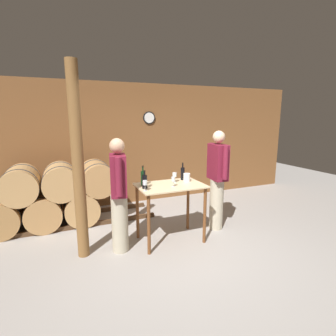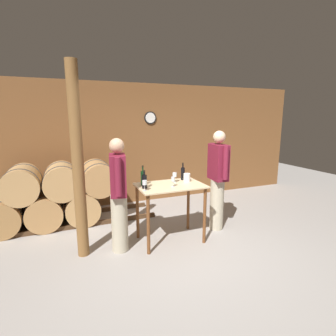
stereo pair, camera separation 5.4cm
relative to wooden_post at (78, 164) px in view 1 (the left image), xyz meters
name	(u,v)px [view 1 (the left image)]	position (x,y,z in m)	size (l,w,h in m)	color
ground_plane	(190,252)	(1.47, -0.52, -1.35)	(14.00, 14.00, 0.00)	#9E9993
back_wall	(138,144)	(1.47, 2.08, 0.00)	(8.40, 0.08, 2.70)	brown
barrel_rack	(52,196)	(-0.39, 1.33, -0.79)	(3.98, 0.82, 1.15)	#4C331E
tasting_table	(170,196)	(1.34, -0.06, -0.61)	(1.04, 0.69, 0.93)	beige
wooden_post	(78,164)	(0.00, 0.00, 0.00)	(0.16, 0.16, 2.70)	brown
wine_bottle_far_left	(145,181)	(0.91, -0.09, -0.31)	(0.08, 0.08, 0.27)	black
wine_bottle_left	(143,178)	(0.94, 0.08, -0.30)	(0.07, 0.07, 0.31)	black
wine_bottle_center	(183,173)	(1.66, 0.17, -0.31)	(0.07, 0.07, 0.29)	black
wine_glass_near_left	(145,183)	(0.88, -0.22, -0.31)	(0.07, 0.07, 0.15)	silver
wine_glass_near_center	(173,180)	(1.34, -0.17, -0.31)	(0.06, 0.06, 0.15)	silver
wine_glass_near_right	(174,175)	(1.46, 0.07, -0.30)	(0.07, 0.07, 0.16)	silver
ice_bucket	(187,177)	(1.67, 0.03, -0.35)	(0.11, 0.11, 0.14)	white
person_host	(119,193)	(0.52, -0.08, -0.46)	(0.29, 0.58, 1.68)	#B7AD93
person_visitor_with_scarf	(217,178)	(2.28, 0.05, -0.42)	(0.25, 0.59, 1.74)	#B7AD93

